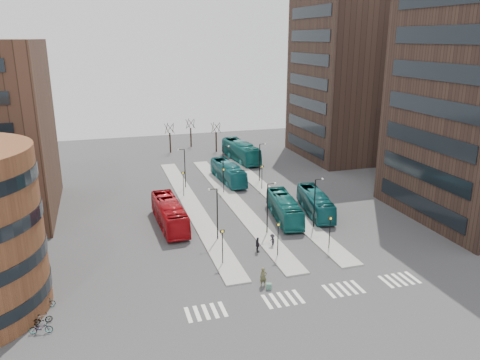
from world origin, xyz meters
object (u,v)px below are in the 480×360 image
object	(u,v)px
teal_bus_b	(228,172)
commuter_c	(272,241)
bicycle_near	(41,328)
teal_bus_c	(315,203)
bicycle_mid	(42,319)
teal_bus_a	(284,208)
suitcase	(269,286)
teal_bus_d	(241,151)
traveller	(263,277)
commuter_b	(258,245)
commuter_a	(172,234)
bicycle_far	(45,304)
red_bus	(169,213)

from	to	relation	value
teal_bus_b	commuter_c	size ratio (longest dim) A/B	7.33
bicycle_near	teal_bus_c	bearing A→B (deg)	-54.12
bicycle_mid	teal_bus_a	bearing A→B (deg)	-71.92
suitcase	teal_bus_d	world-z (taller)	teal_bus_d
traveller	bicycle_mid	bearing A→B (deg)	-177.19
teal_bus_d	bicycle_near	distance (m)	56.03
teal_bus_a	traveller	bearing A→B (deg)	-110.27
commuter_b	bicycle_mid	distance (m)	22.22
teal_bus_c	commuter_a	distance (m)	19.69
traveller	commuter_b	size ratio (longest dim) A/B	1.09
teal_bus_a	bicycle_far	size ratio (longest dim) A/B	6.37
bicycle_far	commuter_c	bearing A→B (deg)	-94.36
commuter_b	commuter_c	xyz separation A→B (m)	(1.97, 0.79, -0.10)
teal_bus_d	traveller	xyz separation A→B (m)	(-11.57, -45.06, -0.86)
teal_bus_c	commuter_b	bearing A→B (deg)	-131.57
commuter_b	bicycle_far	size ratio (longest dim) A/B	1.03
teal_bus_c	bicycle_far	distance (m)	34.88
commuter_a	commuter_c	xyz separation A→B (m)	(10.37, -4.81, -0.03)
teal_bus_c	suitcase	bearing A→B (deg)	-117.56
teal_bus_b	commuter_a	xyz separation A→B (m)	(-12.24, -20.18, -0.76)
teal_bus_a	bicycle_near	size ratio (longest dim) A/B	5.93
commuter_b	bicycle_far	world-z (taller)	commuter_b
teal_bus_c	bicycle_far	xyz separation A→B (m)	(-31.95, -13.96, -1.02)
traveller	commuter_a	distance (m)	14.16
bicycle_mid	bicycle_near	bearing A→B (deg)	168.33
red_bus	commuter_c	xyz separation A→B (m)	(9.90, -9.39, -0.84)
commuter_b	commuter_a	bearing A→B (deg)	57.61
commuter_a	bicycle_mid	xyz separation A→B (m)	(-12.53, -13.06, -0.33)
teal_bus_c	commuter_a	world-z (taller)	teal_bus_c
suitcase	bicycle_mid	xyz separation A→B (m)	(-19.40, 0.20, 0.16)
teal_bus_b	teal_bus_c	distance (m)	18.40
teal_bus_b	teal_bus_d	bearing A→B (deg)	61.05
traveller	teal_bus_d	bearing A→B (deg)	76.88
suitcase	commuter_a	world-z (taller)	commuter_a
commuter_a	bicycle_near	xyz separation A→B (m)	(-12.53, -14.37, -0.32)
commuter_a	commuter_b	bearing A→B (deg)	130.74
bicycle_mid	bicycle_far	world-z (taller)	bicycle_mid
suitcase	teal_bus_c	xyz separation A→B (m)	(12.54, 16.48, 1.17)
suitcase	commuter_b	world-z (taller)	commuter_b
traveller	suitcase	bearing A→B (deg)	-65.35
suitcase	teal_bus_b	world-z (taller)	teal_bus_b
teal_bus_a	bicycle_far	distance (m)	30.36
commuter_b	commuter_c	bearing A→B (deg)	-66.94
red_bus	teal_bus_d	xyz separation A→B (m)	(17.66, 27.93, 0.19)
bicycle_mid	bicycle_far	size ratio (longest dim) A/B	0.91
traveller	commuter_a	size ratio (longest dim) A/B	1.18
traveller	bicycle_far	world-z (taller)	traveller
traveller	bicycle_near	bearing A→B (deg)	-173.27
commuter_b	commuter_c	distance (m)	2.13
red_bus	teal_bus_a	distance (m)	14.43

